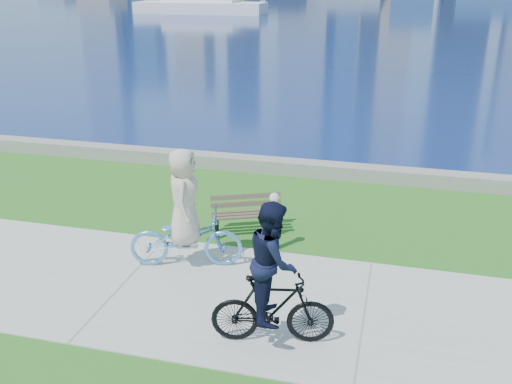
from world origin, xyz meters
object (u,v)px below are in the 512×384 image
cyclist_woman (185,224)px  cyclist_man (273,286)px  bollard_lamp (274,218)px  park_bench (247,211)px

cyclist_woman → cyclist_man: cyclist_woman is taller
bollard_lamp → cyclist_woman: (-1.36, -1.00, 0.16)m
cyclist_woman → park_bench: bearing=-36.5°
park_bench → bollard_lamp: (0.70, -0.66, 0.21)m
cyclist_woman → cyclist_man: 2.69m
bollard_lamp → cyclist_man: bearing=-77.6°
park_bench → bollard_lamp: 0.99m
park_bench → cyclist_woman: (-0.66, -1.66, 0.37)m
park_bench → cyclist_woman: cyclist_woman is taller
park_bench → cyclist_woman: 1.82m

